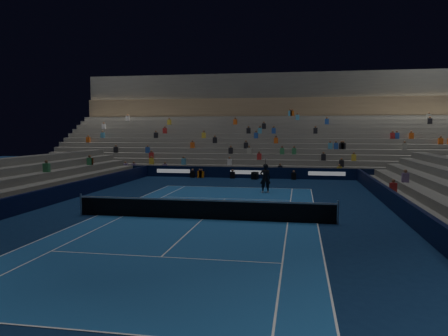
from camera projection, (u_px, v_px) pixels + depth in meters
name	position (u px, v px, depth m)	size (l,w,h in m)	color
ground	(203.00, 219.00, 20.94)	(90.00, 90.00, 0.00)	#0B2044
court_surface	(203.00, 219.00, 20.94)	(10.97, 23.77, 0.01)	#1A5091
sponsor_barrier_far	(248.00, 173.00, 39.05)	(44.00, 0.25, 1.00)	black
sponsor_barrier_east	(414.00, 216.00, 19.22)	(0.25, 37.00, 1.00)	black
sponsor_barrier_west	(23.00, 203.00, 22.58)	(0.25, 37.00, 1.00)	black
grandstand_main	(258.00, 139.00, 48.02)	(44.00, 15.20, 11.20)	slate
tennis_net	(203.00, 209.00, 20.90)	(12.90, 0.10, 1.10)	#B2B2B7
tennis_player	(265.00, 178.00, 29.83)	(0.74, 0.48, 2.02)	black
broadcast_camera	(255.00, 176.00, 38.09)	(0.64, 1.02, 0.65)	black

